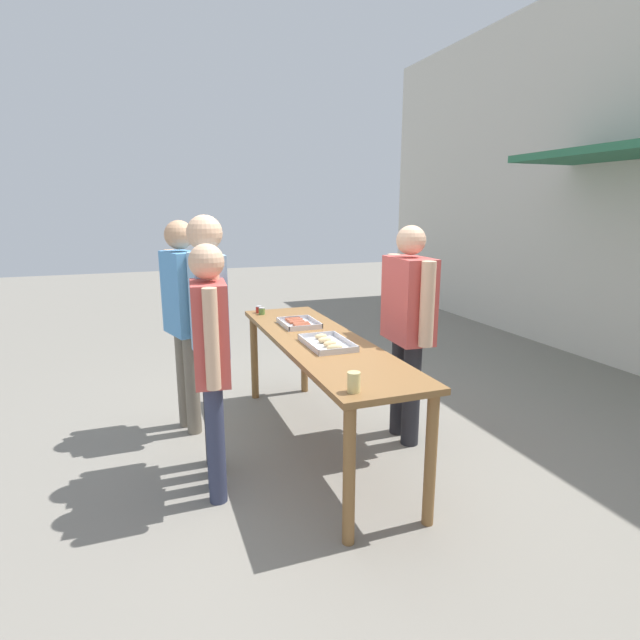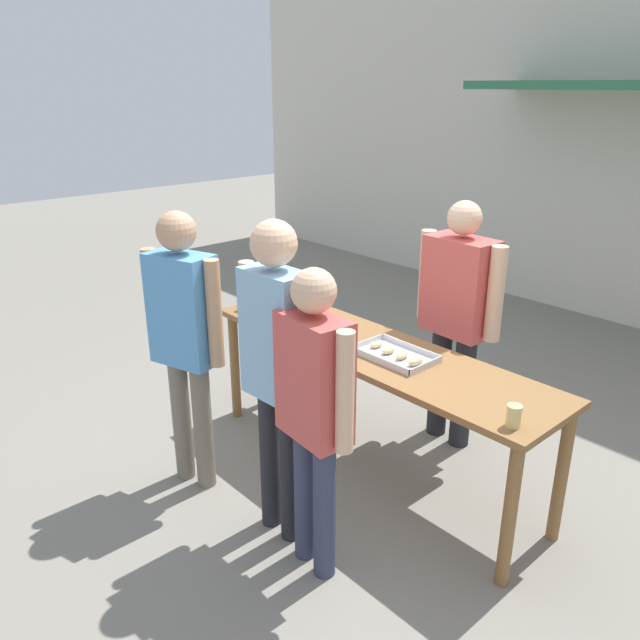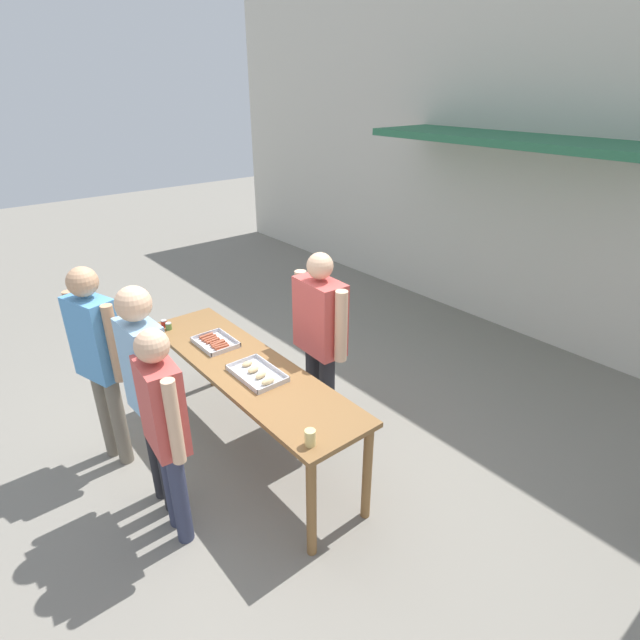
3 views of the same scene
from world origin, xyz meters
name	(u,v)px [view 1 (image 1 of 3)]	position (x,y,z in m)	size (l,w,h in m)	color
ground_plane	(320,445)	(0.00, 0.00, 0.00)	(24.00, 24.00, 0.00)	gray
serving_table	(320,353)	(0.00, 0.00, 0.76)	(2.48, 0.65, 0.87)	brown
food_tray_sausages	(299,324)	(-0.49, -0.01, 0.89)	(0.39, 0.29, 0.04)	silver
food_tray_buns	(327,343)	(0.19, -0.01, 0.89)	(0.48, 0.30, 0.05)	silver
condiment_jar_mustard	(259,309)	(-1.11, -0.21, 0.90)	(0.06, 0.06, 0.07)	#B22319
condiment_jar_ketchup	(262,311)	(-1.03, -0.21, 0.90)	(0.06, 0.06, 0.07)	#567A38
beer_cup	(354,382)	(1.10, -0.21, 0.93)	(0.07, 0.07, 0.11)	#DBC67A
person_server_behind_table	(408,317)	(0.11, 0.69, 1.02)	(0.67, 0.28, 1.72)	#232328
person_customer_holding_hotdog	(183,307)	(-0.66, -0.94, 1.06)	(0.55, 0.32, 1.75)	#756B5B
person_customer_with_cup	(211,350)	(0.42, -0.87, 0.99)	(0.55, 0.24, 1.64)	#333851
person_customer_waiting_in_line	(209,320)	(0.09, -0.83, 1.10)	(0.53, 0.23, 1.80)	#232328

